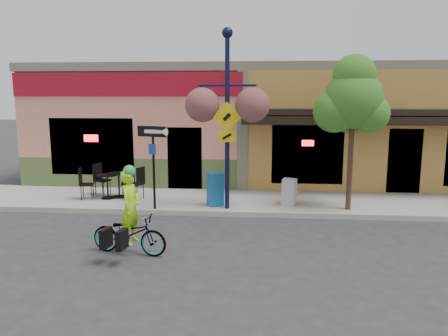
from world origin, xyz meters
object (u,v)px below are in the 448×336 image
Objects in this scene: bicycle at (129,234)px; street_tree at (352,133)px; one_way_sign at (154,168)px; newspaper_box_blue at (215,189)px; newspaper_box_grey at (289,192)px; building at (270,122)px; lamp_post at (227,121)px; cyclist_rider at (131,218)px.

bicycle is 6.71m from street_tree.
one_way_sign is 1.92m from newspaper_box_blue.
newspaper_box_grey reaches higher than bicycle.
building is 6.77m from lamp_post.
street_tree is at bearing -45.16° from cyclist_rider.
newspaper_box_grey is at bearing -31.77° from cyclist_rider.
street_tree reaches higher than bicycle.
cyclist_rider is at bearing -107.36° from building.
bicycle is 1.07× the size of cyclist_rider.
building is at bearing 77.87° from lamp_post.
bicycle is 0.34× the size of lamp_post.
one_way_sign is (-3.41, -6.85, -0.90)m from building.
street_tree is (5.34, 3.59, 1.91)m from bicycle.
bicycle is at bearing -107.62° from building.
cyclist_rider is 6.58m from street_tree.
newspaper_box_grey is (2.19, 0.25, -0.10)m from newspaper_box_blue.
street_tree reaches higher than newspaper_box_grey.
building is at bearing 116.30° from newspaper_box_grey.
building is at bearing 55.13° from newspaper_box_blue.
lamp_post is 2.49m from one_way_sign.
building reaches higher than bicycle.
street_tree is at bearing 8.90° from newspaper_box_grey.
lamp_post is 2.13× the size of one_way_sign.
lamp_post is 3.50m from street_tree.
building is 6.80m from street_tree.
street_tree is (5.29, 3.59, 1.56)m from cyclist_rider.
newspaper_box_blue is (-1.71, -6.32, -1.61)m from building.
street_tree reaches higher than building.
cyclist_rider is 5.38m from newspaper_box_grey.
building is 6.33m from newspaper_box_grey.
building is at bearing 82.25° from one_way_sign.
cyclist_rider is at bearing -79.35° from bicycle.
one_way_sign is at bearing -174.60° from lamp_post.
newspaper_box_grey is at bearing 16.08° from lamp_post.
one_way_sign is at bearing 177.46° from newspaper_box_blue.
newspaper_box_blue is at bearing -11.08° from bicycle.
building is 7.71m from one_way_sign.
street_tree reaches higher than one_way_sign.
newspaper_box_blue is at bearing 35.95° from one_way_sign.
bicycle is (-3.19, -10.04, -1.80)m from building.
building is 11.41× the size of cyclist_rider.
newspaper_box_blue reaches higher than bicycle.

